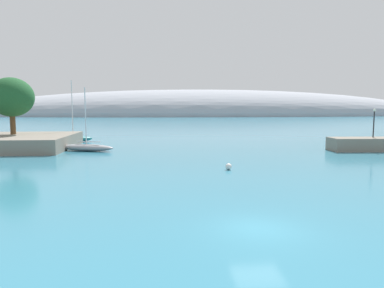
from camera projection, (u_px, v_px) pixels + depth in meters
water at (258, 229)px, 17.36m from camera, size 600.00×600.00×0.00m
shore_outcrop at (0, 142)px, 49.98m from camera, size 19.84×15.50×1.94m
tree_clump_shore at (11, 97)px, 51.26m from camera, size 6.36×6.36×8.34m
distant_ridge at (205, 116)px, 239.41m from camera, size 324.70×78.49×34.98m
sailboat_grey_near_shore at (86, 147)px, 47.69m from camera, size 8.00×4.12×8.62m
sailboat_teal_mid_mooring at (73, 139)px, 59.22m from camera, size 6.50×4.27×10.35m
mooring_buoy_white at (229, 167)px, 33.54m from camera, size 0.61×0.61×0.61m
harbor_lamp_post at (374, 120)px, 48.24m from camera, size 0.36×0.36×3.95m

